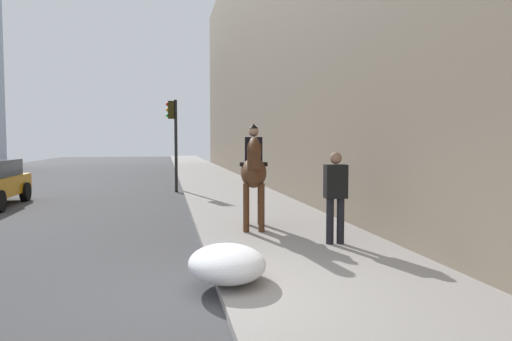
# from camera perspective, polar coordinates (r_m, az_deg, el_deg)

# --- Properties ---
(sidewalk_slab) EXTENTS (120.00, 3.50, 0.12)m
(sidewalk_slab) POSITION_cam_1_polar(r_m,az_deg,el_deg) (6.33, 12.13, -14.38)
(sidewalk_slab) COLOR gray
(sidewalk_slab) RESTS_ON ground
(mounted_horse_near) EXTENTS (2.14, 0.82, 2.28)m
(mounted_horse_near) POSITION_cam_1_polar(r_m,az_deg,el_deg) (9.91, -0.29, -0.03)
(mounted_horse_near) COLOR #4C2B16
(mounted_horse_near) RESTS_ON sidewalk_slab
(pedestrian_greeting) EXTENTS (0.29, 0.42, 1.70)m
(pedestrian_greeting) POSITION_cam_1_polar(r_m,az_deg,el_deg) (8.58, 9.84, -2.56)
(pedestrian_greeting) COLOR black
(pedestrian_greeting) RESTS_ON sidewalk_slab
(traffic_light_near_curb) EXTENTS (0.20, 0.44, 3.68)m
(traffic_light_near_curb) POSITION_cam_1_polar(r_m,az_deg,el_deg) (18.61, -10.20, 4.94)
(traffic_light_near_curb) COLOR black
(traffic_light_near_curb) RESTS_ON ground
(snow_pile_near) EXTENTS (1.37, 1.05, 0.47)m
(snow_pile_near) POSITION_cam_1_polar(r_m,az_deg,el_deg) (6.37, -3.63, -11.41)
(snow_pile_near) COLOR white
(snow_pile_near) RESTS_ON sidewalk_slab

